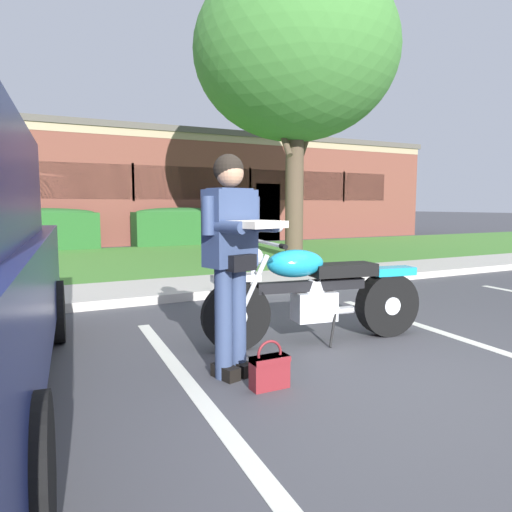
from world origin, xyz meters
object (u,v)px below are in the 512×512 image
rider_person (232,247)px  shade_tree (296,54)px  handbag (270,369)px  brick_building (105,189)px  hedge_center_left (36,229)px  hedge_center_right (181,226)px  motorcycle (324,293)px

rider_person → shade_tree: size_ratio=0.25×
handbag → brick_building: (1.79, 17.72, 1.82)m
rider_person → hedge_center_left: (-0.98, 11.37, -0.36)m
hedge_center_right → brick_building: bearing=102.4°
rider_person → handbag: 0.94m
shade_tree → hedge_center_right: shade_tree is taller
rider_person → hedge_center_left: rider_person is taller
motorcycle → hedge_center_left: size_ratio=0.66×
motorcycle → rider_person: 1.36m
handbag → shade_tree: shade_tree is taller
handbag → motorcycle: bearing=37.7°
hedge_center_left → hedge_center_right: size_ratio=1.12×
handbag → brick_building: 17.91m
handbag → rider_person: bearing=111.7°
motorcycle → rider_person: rider_person is taller
handbag → hedge_center_right: hedge_center_right is taller
handbag → brick_building: size_ratio=0.01×
hedge_center_right → handbag: bearing=-104.9°
handbag → shade_tree: 9.39m
rider_person → brick_building: size_ratio=0.07×
rider_person → brick_building: brick_building is taller
handbag → brick_building: bearing=84.2°
rider_person → shade_tree: bearing=55.1°
rider_person → hedge_center_right: (3.25, 11.37, -0.36)m
rider_person → hedge_center_right: size_ratio=0.57×
shade_tree → hedge_center_left: (-5.52, 4.87, -4.18)m
hedge_center_left → brick_building: bearing=64.1°
handbag → shade_tree: (4.40, 6.84, 4.68)m
hedge_center_left → handbag: bearing=-84.5°
rider_person → handbag: rider_person is taller
hedge_center_right → rider_person: bearing=-106.0°
shade_tree → brick_building: (-2.60, 10.88, -2.86)m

